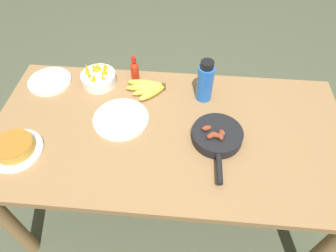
{
  "coord_description": "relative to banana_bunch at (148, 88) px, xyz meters",
  "views": [
    {
      "loc": [
        0.08,
        -0.85,
        1.76
      ],
      "look_at": [
        0.0,
        0.0,
        0.75
      ],
      "focal_mm": 32.0,
      "sensor_mm": 36.0,
      "label": 1
    }
  ],
  "objects": [
    {
      "name": "ground_plane",
      "position": [
        0.12,
        -0.25,
        -0.74
      ],
      "size": [
        14.0,
        14.0,
        0.0
      ],
      "primitive_type": "plane",
      "color": "#474C38"
    },
    {
      "name": "empty_plate_near_front",
      "position": [
        -0.1,
        -0.21,
        -0.01
      ],
      "size": [
        0.26,
        0.26,
        0.02
      ],
      "color": "white",
      "rests_on": "dining_table"
    },
    {
      "name": "skillet",
      "position": [
        0.34,
        -0.29,
        0.01
      ],
      "size": [
        0.22,
        0.35,
        0.08
      ],
      "rotation": [
        0.0,
        0.0,
        4.74
      ],
      "color": "black",
      "rests_on": "dining_table"
    },
    {
      "name": "fruit_bowl_mango",
      "position": [
        -0.26,
        0.04,
        0.02
      ],
      "size": [
        0.18,
        0.18,
        0.11
      ],
      "color": "white",
      "rests_on": "dining_table"
    },
    {
      "name": "dining_table",
      "position": [
        0.12,
        -0.25,
        -0.12
      ],
      "size": [
        1.61,
        0.8,
        0.72
      ],
      "color": "olive",
      "rests_on": "ground_plane"
    },
    {
      "name": "banana_bunch",
      "position": [
        0.0,
        0.0,
        0.0
      ],
      "size": [
        0.21,
        0.16,
        0.04
      ],
      "color": "gold",
      "rests_on": "dining_table"
    },
    {
      "name": "frittata_plate_center",
      "position": [
        -0.51,
        -0.42,
        0.01
      ],
      "size": [
        0.22,
        0.22,
        0.06
      ],
      "color": "white",
      "rests_on": "dining_table"
    },
    {
      "name": "water_bottle",
      "position": [
        0.28,
        -0.02,
        0.08
      ],
      "size": [
        0.08,
        0.08,
        0.22
      ],
      "color": "blue",
      "rests_on": "dining_table"
    },
    {
      "name": "empty_plate_far_left",
      "position": [
        -0.52,
        0.02,
        -0.01
      ],
      "size": [
        0.22,
        0.22,
        0.02
      ],
      "color": "white",
      "rests_on": "dining_table"
    },
    {
      "name": "hot_sauce_bottle",
      "position": [
        -0.08,
        0.09,
        0.04
      ],
      "size": [
        0.04,
        0.04,
        0.13
      ],
      "color": "#B72814",
      "rests_on": "dining_table"
    }
  ]
}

